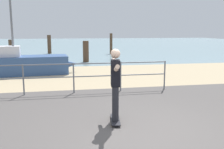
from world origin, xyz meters
TOP-DOWN VIEW (x-y plane):
  - beach_strip at (0.00, 7.00)m, footprint 24.00×6.00m
  - sea_surface at (0.00, 35.00)m, footprint 72.00×50.00m
  - railing_fence at (-2.85, 3.60)m, footprint 9.88×0.05m
  - sailboat at (-3.42, 7.76)m, footprint 5.03×1.82m
  - skateboard at (-0.37, 0.59)m, footprint 0.31×0.82m
  - skateboarder at (-0.37, 0.59)m, footprint 0.29×1.44m
  - groyne_post_0 at (-5.57, 15.82)m, footprint 0.30×0.30m
  - groyne_post_1 at (-2.83, 18.85)m, footprint 0.34×0.34m
  - groyne_post_2 at (-0.08, 12.10)m, footprint 0.39×0.39m
  - groyne_post_3 at (2.66, 17.64)m, footprint 0.24×0.24m

SIDE VIEW (x-z plane):
  - beach_strip at x=0.00m, z-range -0.02..0.02m
  - sea_surface at x=0.00m, z-range -0.02..0.02m
  - skateboard at x=-0.37m, z-range 0.03..0.11m
  - sailboat at x=-3.42m, z-range -2.39..3.45m
  - railing_fence at x=-2.85m, z-range 0.17..1.22m
  - groyne_post_0 at x=-5.57m, z-range 0.00..1.42m
  - groyne_post_2 at x=-0.08m, z-range 0.00..1.43m
  - groyne_post_1 at x=-2.83m, z-range 0.00..1.70m
  - groyne_post_3 at x=2.66m, z-range 0.00..1.85m
  - skateboarder at x=-0.37m, z-range 0.19..1.84m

